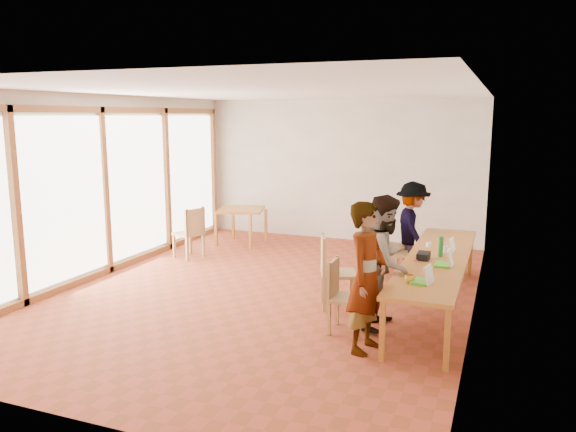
% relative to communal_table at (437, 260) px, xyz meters
% --- Properties ---
extents(ground, '(8.00, 8.00, 0.00)m').
position_rel_communal_table_xyz_m(ground, '(-2.50, -0.11, -0.70)').
color(ground, '#A03D26').
rests_on(ground, ground).
extents(wall_back, '(6.00, 0.10, 3.00)m').
position_rel_communal_table_xyz_m(wall_back, '(-2.50, 3.89, 0.80)').
color(wall_back, silver).
rests_on(wall_back, ground).
extents(wall_front, '(6.00, 0.10, 3.00)m').
position_rel_communal_table_xyz_m(wall_front, '(-2.50, -4.11, 0.80)').
color(wall_front, silver).
rests_on(wall_front, ground).
extents(wall_right, '(0.10, 8.00, 3.00)m').
position_rel_communal_table_xyz_m(wall_right, '(0.50, -0.11, 0.80)').
color(wall_right, silver).
rests_on(wall_right, ground).
extents(window_wall, '(0.10, 8.00, 3.00)m').
position_rel_communal_table_xyz_m(window_wall, '(-5.46, -0.11, 0.80)').
color(window_wall, white).
rests_on(window_wall, ground).
extents(ceiling, '(6.00, 8.00, 0.04)m').
position_rel_communal_table_xyz_m(ceiling, '(-2.50, -0.11, 2.32)').
color(ceiling, white).
rests_on(ceiling, wall_back).
extents(communal_table, '(0.80, 4.00, 0.75)m').
position_rel_communal_table_xyz_m(communal_table, '(0.00, 0.00, 0.00)').
color(communal_table, '#BE7E2A').
rests_on(communal_table, ground).
extents(side_table, '(0.90, 0.90, 0.75)m').
position_rel_communal_table_xyz_m(side_table, '(-4.28, 2.68, -0.03)').
color(side_table, '#BE7E2A').
rests_on(side_table, ground).
extents(chair_near, '(0.42, 0.42, 0.48)m').
position_rel_communal_table_xyz_m(chair_near, '(-1.02, -1.24, -0.15)').
color(chair_near, tan).
rests_on(chair_near, ground).
extents(chair_mid, '(0.61, 0.61, 0.54)m').
position_rel_communal_table_xyz_m(chair_mid, '(-1.39, -0.43, -0.08)').
color(chair_mid, tan).
rests_on(chair_mid, ground).
extents(chair_far, '(0.47, 0.47, 0.46)m').
position_rel_communal_table_xyz_m(chair_far, '(-0.90, 1.29, -0.17)').
color(chair_far, tan).
rests_on(chair_far, ground).
extents(chair_empty, '(0.57, 0.57, 0.52)m').
position_rel_communal_table_xyz_m(chair_empty, '(-1.01, 1.63, -0.10)').
color(chair_empty, tan).
rests_on(chair_empty, ground).
extents(chair_spare, '(0.58, 0.58, 0.52)m').
position_rel_communal_table_xyz_m(chair_spare, '(-4.61, 1.23, -0.11)').
color(chair_spare, tan).
rests_on(chair_spare, ground).
extents(person_near, '(0.52, 0.69, 1.73)m').
position_rel_communal_table_xyz_m(person_near, '(-0.58, -1.70, 0.16)').
color(person_near, gray).
rests_on(person_near, ground).
extents(person_mid, '(0.68, 0.86, 1.70)m').
position_rel_communal_table_xyz_m(person_mid, '(-0.54, -0.88, 0.14)').
color(person_mid, gray).
rests_on(person_mid, ground).
extents(person_far, '(0.94, 1.17, 1.57)m').
position_rel_communal_table_xyz_m(person_far, '(-0.61, 1.68, 0.08)').
color(person_far, gray).
rests_on(person_far, ground).
extents(laptop_near, '(0.26, 0.29, 0.22)m').
position_rel_communal_table_xyz_m(laptop_near, '(0.01, -1.32, 0.11)').
color(laptop_near, '#48D327').
rests_on(laptop_near, communal_table).
extents(laptop_mid, '(0.23, 0.27, 0.22)m').
position_rel_communal_table_xyz_m(laptop_mid, '(0.16, -0.45, 0.11)').
color(laptop_mid, '#48D327').
rests_on(laptop_mid, communal_table).
extents(laptop_far, '(0.22, 0.24, 0.19)m').
position_rel_communal_table_xyz_m(laptop_far, '(0.12, 0.39, 0.10)').
color(laptop_far, '#48D327').
rests_on(laptop_far, communal_table).
extents(yellow_mug, '(0.13, 0.13, 0.09)m').
position_rel_communal_table_xyz_m(yellow_mug, '(-0.16, -1.34, 0.09)').
color(yellow_mug, gold).
rests_on(yellow_mug, communal_table).
extents(green_bottle, '(0.07, 0.07, 0.28)m').
position_rel_communal_table_xyz_m(green_bottle, '(0.04, 0.03, 0.19)').
color(green_bottle, '#1D6627').
rests_on(green_bottle, communal_table).
extents(clear_glass, '(0.07, 0.07, 0.09)m').
position_rel_communal_table_xyz_m(clear_glass, '(0.07, 0.29, 0.09)').
color(clear_glass, silver).
rests_on(clear_glass, communal_table).
extents(condiment_cup, '(0.08, 0.08, 0.06)m').
position_rel_communal_table_xyz_m(condiment_cup, '(-0.19, 0.58, 0.08)').
color(condiment_cup, white).
rests_on(condiment_cup, communal_table).
extents(pink_phone, '(0.05, 0.10, 0.01)m').
position_rel_communal_table_xyz_m(pink_phone, '(-0.24, -0.30, 0.05)').
color(pink_phone, '#BE3565').
rests_on(pink_phone, communal_table).
extents(black_pouch, '(0.16, 0.26, 0.09)m').
position_rel_communal_table_xyz_m(black_pouch, '(-0.16, -0.19, 0.09)').
color(black_pouch, black).
rests_on(black_pouch, communal_table).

